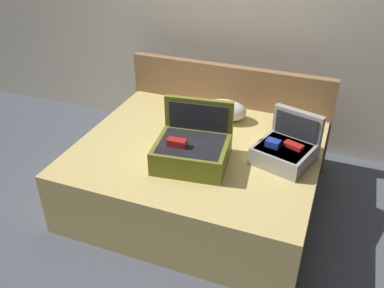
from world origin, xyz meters
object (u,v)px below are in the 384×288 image
(bed, at_px, (197,174))
(hard_case_large, at_px, (192,149))
(hard_case_medium, at_px, (286,149))
(pillow_near_headboard, at_px, (223,110))

(bed, xyz_separation_m, hard_case_large, (0.04, -0.21, 0.39))
(hard_case_large, bearing_deg, hard_case_medium, 16.04)
(hard_case_large, height_order, hard_case_medium, hard_case_large)
(bed, bearing_deg, hard_case_large, -79.84)
(hard_case_medium, height_order, pillow_near_headboard, hard_case_medium)
(hard_case_large, height_order, pillow_near_headboard, hard_case_large)
(bed, relative_size, hard_case_medium, 3.78)
(hard_case_medium, bearing_deg, pillow_near_headboard, 161.11)
(hard_case_large, relative_size, pillow_near_headboard, 1.42)
(bed, relative_size, hard_case_large, 3.24)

